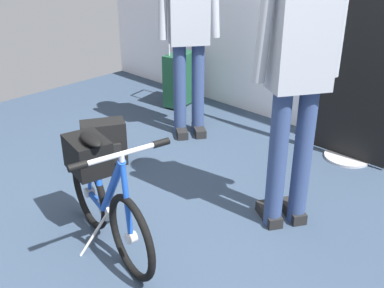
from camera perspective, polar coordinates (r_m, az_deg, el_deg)
ground_plane at (r=2.73m, az=-1.46°, el=-12.65°), size 6.16×6.16×0.00m
floor_banner_stand at (r=3.60m, az=20.59°, el=10.46°), size 0.60×0.36×1.87m
folding_bike_foreground at (r=2.63m, az=-11.23°, el=-5.43°), size 1.00×0.53×0.72m
visitor_near_wall at (r=3.85m, az=-0.40°, el=14.48°), size 0.39×0.44×1.66m
visitor_browsing at (r=2.55m, az=13.30°, el=10.54°), size 0.38×0.46×1.81m
rolling_suitcase at (r=4.69m, az=-1.50°, el=8.11°), size 0.25×0.39×0.83m
backpack_on_floor at (r=3.60m, az=-10.84°, el=0.10°), size 0.32×0.38×0.35m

